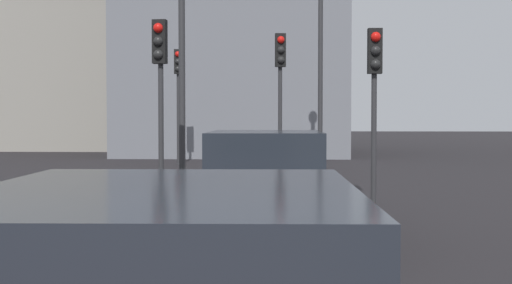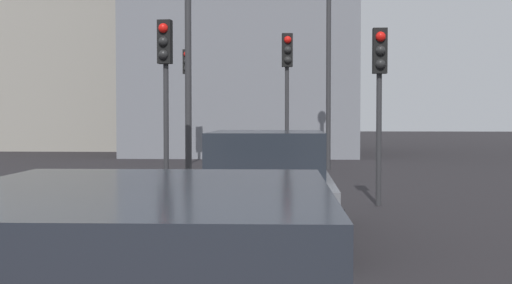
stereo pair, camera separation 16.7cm
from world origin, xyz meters
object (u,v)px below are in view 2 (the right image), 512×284
(traffic_light_far_left, at_px, (165,71))
(street_lamp_kerbside, at_px, (329,54))
(car_grey_lead, at_px, (267,187))
(street_lamp_far, at_px, (188,9))
(traffic_light_far_right, at_px, (287,75))
(traffic_light_near_left, at_px, (380,78))
(traffic_light_near_right, at_px, (187,82))

(traffic_light_far_left, distance_m, street_lamp_kerbside, 10.01)
(traffic_light_far_left, bearing_deg, car_grey_lead, 35.55)
(traffic_light_far_left, relative_size, street_lamp_far, 0.50)
(traffic_light_far_left, height_order, traffic_light_far_right, traffic_light_far_right)
(traffic_light_near_left, bearing_deg, street_lamp_far, -125.21)
(traffic_light_near_left, height_order, traffic_light_near_right, traffic_light_near_right)
(traffic_light_near_right, relative_size, street_lamp_kerbside, 0.65)
(traffic_light_near_left, bearing_deg, traffic_light_far_left, -94.42)
(traffic_light_far_right, xyz_separation_m, street_lamp_far, (-1.93, 2.40, 1.51))
(car_grey_lead, relative_size, traffic_light_near_right, 1.13)
(car_grey_lead, xyz_separation_m, street_lamp_far, (6.75, 2.24, 3.65))
(car_grey_lead, bearing_deg, street_lamp_far, 17.89)
(traffic_light_far_left, bearing_deg, street_lamp_far, -175.16)
(street_lamp_kerbside, bearing_deg, traffic_light_far_right, 163.97)
(traffic_light_far_right, xyz_separation_m, street_lamp_kerbside, (4.59, -1.32, 1.00))
(traffic_light_near_left, height_order, street_lamp_far, street_lamp_far)
(traffic_light_near_right, height_order, traffic_light_far_right, traffic_light_near_right)
(traffic_light_near_left, distance_m, traffic_light_far_left, 4.38)
(traffic_light_near_left, bearing_deg, traffic_light_far_right, -159.50)
(traffic_light_near_left, bearing_deg, car_grey_lead, -29.46)
(street_lamp_far, bearing_deg, traffic_light_far_left, 178.67)
(car_grey_lead, relative_size, traffic_light_near_left, 1.35)
(street_lamp_far, bearing_deg, traffic_light_far_right, -51.19)
(car_grey_lead, height_order, traffic_light_near_left, traffic_light_near_left)
(car_grey_lead, height_order, traffic_light_far_left, traffic_light_far_left)
(street_lamp_far, bearing_deg, street_lamp_kerbside, -29.68)
(traffic_light_near_right, bearing_deg, traffic_light_near_left, 20.65)
(traffic_light_far_right, relative_size, street_lamp_far, 0.54)
(traffic_light_far_right, relative_size, street_lamp_kerbside, 0.62)
(traffic_light_far_left, xyz_separation_m, street_lamp_kerbside, (9.19, -3.78, 1.17))
(traffic_light_near_right, distance_m, traffic_light_far_left, 11.20)
(traffic_light_near_right, height_order, street_lamp_kerbside, street_lamp_kerbside)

